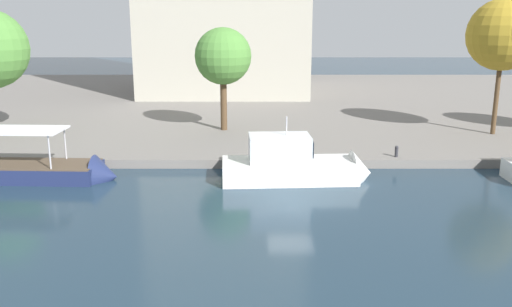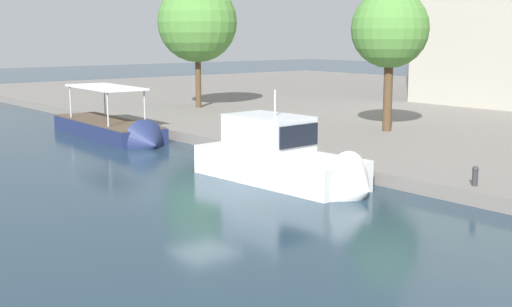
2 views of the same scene
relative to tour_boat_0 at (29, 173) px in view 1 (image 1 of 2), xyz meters
name	(u,v)px [view 1 (image 1 of 2)]	position (x,y,z in m)	size (l,w,h in m)	color
ground_plane	(290,201)	(15.94, -4.24, -0.36)	(220.00, 220.00, 0.00)	#1E3342
dock_promenade	(272,102)	(15.94, 29.86, -0.07)	(120.00, 55.00, 0.59)	slate
tour_boat_0	(29,173)	(0.00, 0.00, 0.00)	(11.81, 3.45, 4.28)	navy
motor_yacht_1	(297,168)	(16.59, -0.35, 0.46)	(9.29, 3.43, 5.00)	silver
mooring_bollard_1	(396,151)	(23.51, 3.24, 0.64)	(0.25, 0.25, 0.78)	#2D2D33
tree_1	(504,35)	(33.30, 10.54, 8.06)	(5.58, 5.72, 10.65)	#4C3823
tree_3	(222,57)	(11.31, 12.45, 6.29)	(4.63, 4.63, 8.41)	#4C3823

